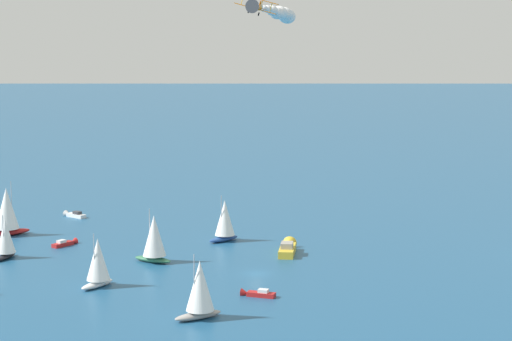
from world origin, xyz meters
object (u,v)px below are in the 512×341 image
Objects in this scene: motorboat_offshore at (66,243)px; sailboat_trailing at (200,289)px; sailboat_far_stbd at (7,211)px; sailboat_outer_ring_f at (98,262)px; sailboat_ahead at (6,238)px; motorboat_outer_ring_b at (257,294)px; sailboat_inshore at (225,220)px; biplane_lead at (256,6)px; sailboat_outer_ring_c at (154,238)px; motorboat_outer_ring_a at (288,248)px; motorboat_outer_ring_d at (74,215)px.

sailboat_trailing is at bearing 166.67° from motorboat_offshore.
sailboat_far_stbd is 47.75m from sailboat_outer_ring_f.
sailboat_ahead is at bearing 149.61° from sailboat_far_stbd.
sailboat_ahead is at bearing 16.29° from motorboat_outer_ring_b.
sailboat_outer_ring_f is at bearing 32.43° from motorboat_outer_ring_b.
sailboat_far_stbd is 1.20× the size of sailboat_inshore.
sailboat_outer_ring_f is at bearing 156.09° from motorboat_offshore.
motorboat_outer_ring_b is 47.55m from biplane_lead.
sailboat_outer_ring_c is at bearing -171.43° from motorboat_offshore.
sailboat_outer_ring_c is (-22.23, -17.50, 0.72)m from sailboat_ahead.
motorboat_outer_ring_a is at bearing -56.67° from motorboat_outer_ring_b.
sailboat_outer_ring_c is 1.09× the size of sailboat_outer_ring_f.
sailboat_trailing reaches higher than motorboat_outer_ring_a.
sailboat_inshore is 1.05× the size of sailboat_outer_ring_f.
sailboat_trailing reaches higher than sailboat_ahead.
sailboat_ahead reaches higher than motorboat_outer_ring_b.
sailboat_ahead reaches higher than motorboat_outer_ring_d.
sailboat_far_stbd is 40.90m from sailboat_outer_ring_c.
sailboat_outer_ring_c is at bearing 163.20° from motorboat_outer_ring_d.
biplane_lead is (-23.06, 14.28, 41.59)m from sailboat_inshore.
sailboat_far_stbd is 73.39m from biplane_lead.
sailboat_trailing is at bearing 152.03° from sailboat_outer_ring_c.
sailboat_trailing is 24.76m from sailboat_outer_ring_f.
biplane_lead reaches higher than sailboat_trailing.
sailboat_outer_ring_c reaches higher than sailboat_outer_ring_f.
sailboat_outer_ring_c is 1.42× the size of biplane_lead.
motorboat_outer_ring_a is 48.34m from biplane_lead.
motorboat_offshore is at bearing -13.33° from sailboat_trailing.
sailboat_outer_ring_c is at bearing 20.66° from biplane_lead.
sailboat_ahead reaches higher than motorboat_offshore.
sailboat_far_stbd reaches higher than sailboat_trailing.
sailboat_trailing reaches higher than motorboat_offshore.
sailboat_outer_ring_c is (12.01, 23.13, 3.69)m from motorboat_outer_ring_a.
motorboat_outer_ring_d is (79.10, -31.01, -3.91)m from sailboat_trailing.
sailboat_ahead reaches higher than motorboat_outer_ring_a.
motorboat_outer_ring_a is (-34.23, -40.63, -2.97)m from sailboat_ahead.
sailboat_inshore is at bearing -36.19° from motorboat_outer_ring_b.
motorboat_outer_ring_b is at bearing 135.11° from biplane_lead.
motorboat_outer_ring_a is at bearing -64.25° from sailboat_trailing.
sailboat_inshore is 43.05m from sailboat_ahead.
biplane_lead is at bearing -165.86° from motorboat_offshore.
motorboat_outer_ring_a is 1.03× the size of sailboat_outer_ring_c.
sailboat_outer_ring_f reaches higher than motorboat_outer_ring_d.
sailboat_outer_ring_c is (-3.95, 21.48, 0.19)m from sailboat_inshore.
biplane_lead is at bearing -63.12° from sailboat_trailing.
motorboat_offshore is (19.68, 25.04, -3.90)m from sailboat_inshore.
sailboat_ahead is 28.30m from sailboat_outer_ring_c.
sailboat_far_stbd is 46.12m from sailboat_inshore.
biplane_lead is (-59.41, -14.10, 40.71)m from sailboat_far_stbd.
motorboat_offshore is 0.60× the size of sailboat_outer_ring_c.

